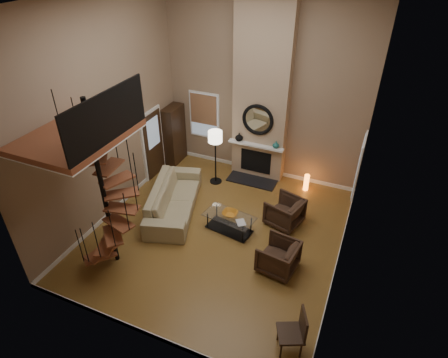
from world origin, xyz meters
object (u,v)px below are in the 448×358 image
at_px(hutch, 174,135).
at_px(sofa, 173,198).
at_px(armchair_near, 287,213).
at_px(armchair_far, 281,258).
at_px(accent_lamp, 306,183).
at_px(side_chair, 296,331).
at_px(floor_lamp, 215,141).
at_px(coffee_table, 229,221).

xyz_separation_m(hutch, sofa, (1.29, -2.39, -0.55)).
distance_m(sofa, armchair_near, 3.08).
bearing_deg(armchair_far, accent_lamp, -169.05).
height_order(hutch, side_chair, hutch).
xyz_separation_m(armchair_near, floor_lamp, (-2.53, 1.08, 1.06)).
relative_size(hutch, armchair_near, 2.24).
bearing_deg(armchair_far, sofa, -98.71).
height_order(armchair_far, coffee_table, armchair_far).
distance_m(sofa, coffee_table, 1.74).
bearing_deg(accent_lamp, side_chair, -79.31).
xyz_separation_m(accent_lamp, side_chair, (0.98, -5.17, 0.28)).
bearing_deg(floor_lamp, coffee_table, -56.92).
bearing_deg(armchair_near, side_chair, 33.66).
bearing_deg(armchair_near, sofa, -61.90).
height_order(sofa, armchair_near, sofa).
relative_size(armchair_near, armchair_far, 1.02).
xyz_separation_m(sofa, floor_lamp, (0.48, 1.73, 1.02)).
xyz_separation_m(hutch, coffee_table, (3.01, -2.57, -0.67)).
distance_m(armchair_far, side_chair, 1.97).
bearing_deg(floor_lamp, side_chair, -51.22).
relative_size(coffee_table, accent_lamp, 2.57).
xyz_separation_m(floor_lamp, side_chair, (3.62, -4.50, -0.89)).
relative_size(armchair_near, side_chair, 0.86).
xyz_separation_m(hutch, armchair_near, (4.30, -1.74, -0.60)).
relative_size(floor_lamp, side_chair, 1.74).
distance_m(hutch, floor_lamp, 1.95).
bearing_deg(coffee_table, floor_lamp, 123.08).
bearing_deg(sofa, armchair_far, -123.82).
distance_m(coffee_table, floor_lamp, 2.54).
bearing_deg(sofa, floor_lamp, -33.06).
bearing_deg(coffee_table, hutch, 139.58).
xyz_separation_m(sofa, armchair_near, (3.01, 0.65, -0.04)).
distance_m(sofa, accent_lamp, 3.94).
height_order(coffee_table, accent_lamp, accent_lamp).
xyz_separation_m(floor_lamp, accent_lamp, (2.64, 0.67, -1.16)).
bearing_deg(sofa, armchair_near, -95.41).
bearing_deg(armchair_far, armchair_near, -161.53).
relative_size(hutch, side_chair, 1.93).
relative_size(hutch, sofa, 0.69).
bearing_deg(floor_lamp, armchair_far, -43.56).
bearing_deg(hutch, side_chair, -43.77).
xyz_separation_m(armchair_far, coffee_table, (-1.60, 0.79, -0.07)).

